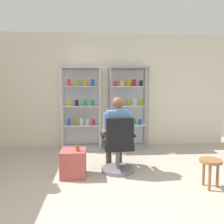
# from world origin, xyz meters

# --- Properties ---
(ground_plane) EXTENTS (7.20, 7.20, 0.00)m
(ground_plane) POSITION_xyz_m (0.00, 0.00, 0.00)
(ground_plane) COLOR #B2A899
(back_wall) EXTENTS (6.00, 0.10, 2.70)m
(back_wall) POSITION_xyz_m (0.00, 3.00, 1.35)
(back_wall) COLOR silver
(back_wall) RESTS_ON ground
(display_cabinet_left) EXTENTS (0.90, 0.45, 1.90)m
(display_cabinet_left) POSITION_xyz_m (-0.55, 2.76, 0.97)
(display_cabinet_left) COLOR #B7B7BC
(display_cabinet_left) RESTS_ON ground
(display_cabinet_right) EXTENTS (0.90, 0.45, 1.90)m
(display_cabinet_right) POSITION_xyz_m (0.55, 2.76, 0.97)
(display_cabinet_right) COLOR gray
(display_cabinet_right) RESTS_ON ground
(office_chair) EXTENTS (0.58, 0.56, 0.96)m
(office_chair) POSITION_xyz_m (0.15, 1.07, 0.39)
(office_chair) COLOR slate
(office_chair) RESTS_ON ground
(seated_shopkeeper) EXTENTS (0.51, 0.59, 1.29)m
(seated_shopkeeper) POSITION_xyz_m (0.14, 1.23, 0.71)
(seated_shopkeeper) COLOR #3F382D
(seated_shopkeeper) RESTS_ON ground
(storage_crate) EXTENTS (0.40, 0.43, 0.44)m
(storage_crate) POSITION_xyz_m (-0.59, 0.96, 0.22)
(storage_crate) COLOR #B24C47
(storage_crate) RESTS_ON ground
(tea_glass) EXTENTS (0.06, 0.06, 0.09)m
(tea_glass) POSITION_xyz_m (-0.51, 0.89, 0.49)
(tea_glass) COLOR brown
(tea_glass) RESTS_ON storage_crate
(wooden_stool) EXTENTS (0.32, 0.32, 0.42)m
(wooden_stool) POSITION_xyz_m (1.42, 0.37, 0.34)
(wooden_stool) COLOR olive
(wooden_stool) RESTS_ON ground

